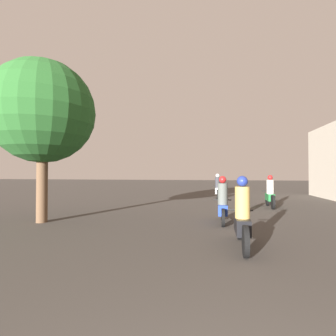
{
  "coord_description": "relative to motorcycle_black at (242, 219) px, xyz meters",
  "views": [
    {
      "loc": [
        -0.43,
        -0.39,
        1.67
      ],
      "look_at": [
        -3.75,
        17.3,
        2.0
      ],
      "focal_mm": 28.0,
      "sensor_mm": 36.0,
      "label": 1
    }
  ],
  "objects": [
    {
      "name": "motorcycle_green",
      "position": [
        1.96,
        7.24,
        -0.01
      ],
      "size": [
        0.6,
        2.0,
        1.56
      ],
      "rotation": [
        0.0,
        0.0,
        -0.04
      ],
      "color": "black",
      "rests_on": "ground_plane"
    },
    {
      "name": "motorcycle_white",
      "position": [
        -0.51,
        11.35,
        0.01
      ],
      "size": [
        0.6,
        1.88,
        1.61
      ],
      "rotation": [
        0.0,
        0.0,
        0.06
      ],
      "color": "black",
      "rests_on": "ground_plane"
    },
    {
      "name": "motorcycle_black",
      "position": [
        0.0,
        0.0,
        0.0
      ],
      "size": [
        0.6,
        2.08,
        1.6
      ],
      "rotation": [
        0.0,
        0.0,
        0.14
      ],
      "color": "black",
      "rests_on": "ground_plane"
    },
    {
      "name": "motorcycle_blue",
      "position": [
        -0.37,
        2.84,
        -0.01
      ],
      "size": [
        0.6,
        1.85,
        1.56
      ],
      "rotation": [
        0.0,
        0.0,
        -0.08
      ],
      "color": "black",
      "rests_on": "ground_plane"
    },
    {
      "name": "street_tree",
      "position": [
        -6.36,
        1.84,
        3.1
      ],
      "size": [
        3.48,
        3.48,
        5.49
      ],
      "color": "brown",
      "rests_on": "ground_plane"
    }
  ]
}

